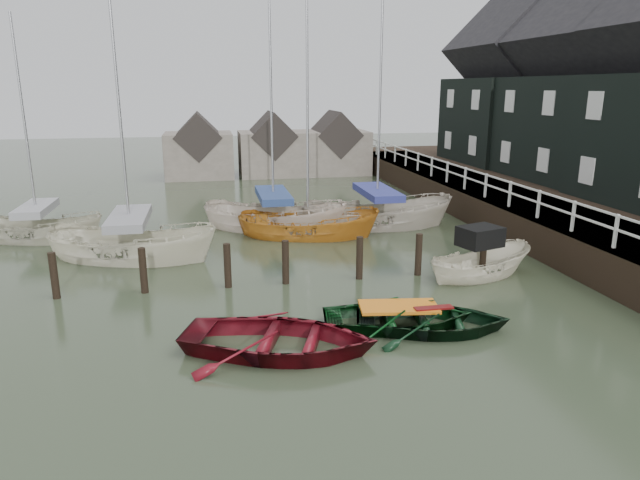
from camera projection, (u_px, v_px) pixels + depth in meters
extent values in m
plane|color=#2F3823|center=(345.00, 317.00, 15.42)|extent=(120.00, 120.00, 0.00)
cube|color=black|center=(494.00, 190.00, 26.30)|extent=(3.00, 32.00, 0.20)
cube|color=silver|center=(466.00, 168.00, 25.75)|extent=(0.06, 32.00, 0.06)
cube|color=silver|center=(465.00, 177.00, 25.86)|extent=(0.06, 32.00, 0.06)
cube|color=black|center=(597.00, 215.00, 27.69)|extent=(14.00, 38.00, 1.50)
cube|color=black|center=(581.00, 128.00, 28.55)|extent=(6.00, 7.00, 5.00)
cube|color=black|center=(591.00, 39.00, 27.44)|extent=(6.11, 7.14, 6.11)
cube|color=black|center=(510.00, 121.00, 35.18)|extent=(6.40, 7.00, 5.00)
cube|color=black|center=(516.00, 48.00, 34.07)|extent=(6.52, 7.14, 6.52)
cylinder|color=black|center=(55.00, 282.00, 16.64)|extent=(0.22, 0.22, 1.80)
cylinder|color=black|center=(144.00, 277.00, 17.11)|extent=(0.22, 0.22, 1.80)
cylinder|color=black|center=(228.00, 272.00, 17.58)|extent=(0.22, 0.22, 1.80)
cylinder|color=black|center=(286.00, 268.00, 17.91)|extent=(0.22, 0.22, 1.80)
cylinder|color=black|center=(359.00, 264.00, 18.36)|extent=(0.22, 0.22, 1.80)
cylinder|color=black|center=(418.00, 260.00, 18.73)|extent=(0.22, 0.22, 1.80)
cylinder|color=black|center=(483.00, 256.00, 19.16)|extent=(0.22, 0.22, 1.80)
cube|color=#665B51|center=(199.00, 155.00, 38.92)|extent=(4.50, 4.00, 3.00)
cube|color=#282321|center=(198.00, 136.00, 38.58)|extent=(3.18, 4.08, 3.18)
cube|color=#665B51|center=(272.00, 153.00, 39.85)|extent=(4.50, 4.00, 3.00)
cube|color=#282321|center=(272.00, 135.00, 39.51)|extent=(3.18, 4.08, 3.18)
cube|color=#665B51|center=(335.00, 152.00, 40.69)|extent=(4.50, 4.00, 3.00)
cube|color=#282321|center=(335.00, 134.00, 40.35)|extent=(3.18, 4.08, 3.18)
imported|color=#5D0D16|center=(280.00, 352.00, 13.37)|extent=(5.41, 4.61, 0.95)
imported|color=black|center=(398.00, 326.00, 14.80)|extent=(4.22, 3.28, 0.80)
imported|color=black|center=(433.00, 330.00, 14.58)|extent=(4.46, 3.67, 0.80)
imported|color=silver|center=(480.00, 276.00, 18.72)|extent=(4.28, 2.62, 1.55)
cube|color=black|center=(480.00, 237.00, 18.57)|extent=(1.54, 1.34, 0.65)
imported|color=beige|center=(133.00, 258.00, 20.68)|extent=(6.88, 4.51, 2.49)
cylinder|color=#B2B2B7|center=(118.00, 95.00, 19.18)|extent=(0.10, 0.10, 8.75)
cube|color=gray|center=(129.00, 218.00, 20.29)|extent=(3.77, 2.44, 0.30)
imported|color=beige|center=(274.00, 229.00, 24.96)|extent=(6.89, 4.88, 2.50)
cylinder|color=#B2B2B7|center=(271.00, 102.00, 23.55)|extent=(0.10, 0.10, 8.09)
cube|color=navy|center=(273.00, 195.00, 24.57)|extent=(3.77, 2.64, 0.30)
imported|color=#BB7523|center=(308.00, 236.00, 23.75)|extent=(6.25, 3.71, 2.27)
cylinder|color=#B2B2B7|center=(307.00, 105.00, 22.36)|extent=(0.10, 0.10, 8.17)
imported|color=beige|center=(377.00, 226.00, 25.44)|extent=(6.96, 3.34, 2.59)
cylinder|color=#B2B2B7|center=(380.00, 80.00, 23.81)|extent=(0.10, 0.10, 9.70)
cube|color=navy|center=(378.00, 192.00, 25.04)|extent=(3.82, 1.79, 0.30)
imported|color=beige|center=(40.00, 239.00, 23.22)|extent=(5.86, 3.55, 2.12)
cylinder|color=#B2B2B7|center=(24.00, 116.00, 21.93)|extent=(0.10, 0.10, 7.53)
cube|color=gray|center=(36.00, 209.00, 22.88)|extent=(3.21, 1.92, 0.30)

